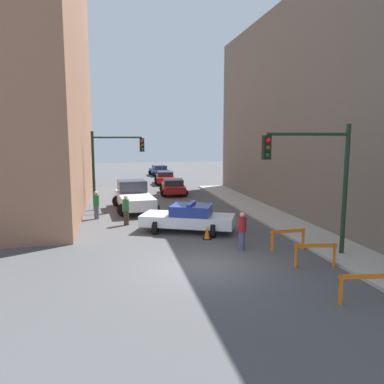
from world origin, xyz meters
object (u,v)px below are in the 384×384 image
at_px(pedestrian_sidewalk, 242,230).
at_px(traffic_cone, 207,233).
at_px(white_truck, 134,196).
at_px(barrier_mid, 315,251).
at_px(police_car, 189,218).
at_px(pedestrian_corner, 96,205).
at_px(barrier_back, 288,236).
at_px(parked_car_mid, 165,177).
at_px(parked_car_far, 159,170).
at_px(traffic_light_far, 110,159).
at_px(parked_car_near, 173,187).
at_px(barrier_front, 365,284).
at_px(pedestrian_crossing, 126,210).
at_px(traffic_light_near, 320,170).

height_order(pedestrian_sidewalk, traffic_cone, pedestrian_sidewalk).
bearing_deg(white_truck, barrier_mid, -69.62).
xyz_separation_m(police_car, pedestrian_corner, (-4.75, 4.10, 0.14)).
relative_size(barrier_mid, barrier_back, 0.99).
relative_size(parked_car_mid, traffic_cone, 6.80).
bearing_deg(parked_car_far, barrier_back, -92.67).
bearing_deg(traffic_light_far, barrier_mid, -60.51).
bearing_deg(traffic_light_far, parked_car_near, 48.58).
bearing_deg(parked_car_near, traffic_light_far, -126.08).
bearing_deg(traffic_light_far, barrier_front, -66.14).
bearing_deg(barrier_back, police_car, 131.36).
xyz_separation_m(pedestrian_crossing, pedestrian_corner, (-1.67, 1.98, 0.00)).
distance_m(white_truck, barrier_back, 12.05).
relative_size(police_car, pedestrian_crossing, 3.04).
relative_size(parked_car_far, pedestrian_corner, 2.68).
distance_m(police_car, pedestrian_sidewalk, 3.93).
bearing_deg(parked_car_near, police_car, -90.26).
relative_size(pedestrian_corner, barrier_mid, 1.05).
distance_m(traffic_light_near, pedestrian_sidewalk, 4.03).
distance_m(white_truck, traffic_cone, 8.64).
xyz_separation_m(traffic_light_far, parked_car_mid, (5.46, 13.17, -2.72)).
distance_m(parked_car_near, traffic_cone, 14.35).
relative_size(traffic_light_far, traffic_cone, 7.93).
height_order(traffic_light_near, white_truck, traffic_light_near).
bearing_deg(pedestrian_corner, parked_car_far, -38.00).
xyz_separation_m(parked_car_near, traffic_cone, (-0.69, -14.33, -0.36)).
distance_m(parked_car_near, parked_car_mid, 7.37).
relative_size(traffic_light_far, white_truck, 0.94).
distance_m(traffic_light_near, barrier_front, 5.14).
bearing_deg(parked_car_mid, traffic_cone, -86.95).
xyz_separation_m(pedestrian_crossing, barrier_front, (6.39, -11.46, -0.24)).
height_order(parked_car_far, barrier_back, parked_car_far).
bearing_deg(pedestrian_crossing, traffic_light_far, 152.46).
height_order(white_truck, barrier_back, white_truck).
bearing_deg(parked_car_mid, barrier_back, -79.64).
relative_size(white_truck, parked_car_near, 1.25).
distance_m(barrier_back, traffic_cone, 3.82).
distance_m(parked_car_far, pedestrian_corner, 25.51).
height_order(barrier_front, traffic_cone, barrier_front).
bearing_deg(barrier_back, pedestrian_crossing, 137.13).
distance_m(pedestrian_sidewalk, barrier_back, 1.99).
bearing_deg(parked_car_near, pedestrian_crossing, -106.89).
xyz_separation_m(traffic_light_near, traffic_cone, (-3.59, 3.57, -3.21)).
xyz_separation_m(traffic_light_near, white_truck, (-6.57, 11.66, -2.62)).
bearing_deg(traffic_light_far, traffic_light_near, -56.42).
bearing_deg(barrier_back, traffic_light_near, -61.91).
relative_size(pedestrian_sidewalk, barrier_front, 1.04).
bearing_deg(traffic_light_far, pedestrian_sidewalk, -62.46).
bearing_deg(police_car, pedestrian_crossing, 79.42).
xyz_separation_m(pedestrian_sidewalk, barrier_mid, (1.94, -2.61, -0.24)).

